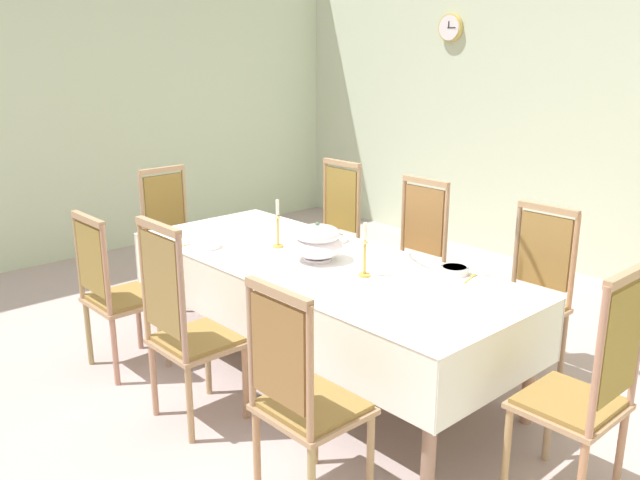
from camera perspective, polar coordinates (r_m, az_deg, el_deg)
name	(u,v)px	position (r m, az deg, el deg)	size (l,w,h in m)	color
ground	(318,372)	(4.44, -0.14, -11.21)	(6.86, 6.17, 0.04)	#B4A09E
back_wall	(579,88)	(6.48, 21.22, 12.03)	(6.86, 0.08, 3.36)	beige
left_wall	(73,85)	(6.93, -20.32, 12.31)	(0.08, 6.17, 3.36)	beige
dining_table	(318,272)	(4.17, -0.16, -2.74)	(2.70, 1.07, 0.74)	tan
tablecloth	(318,275)	(4.18, -0.16, -2.98)	(2.72, 1.09, 0.37)	white
chair_south_a	(114,290)	(4.43, -17.14, -4.12)	(0.44, 0.42, 1.05)	tan
chair_north_a	(331,232)	(5.43, 0.92, 0.68)	(0.44, 0.42, 1.15)	tan
chair_south_b	(185,325)	(3.70, -11.45, -7.09)	(0.44, 0.42, 1.17)	tan
chair_north_b	(412,256)	(4.87, 7.84, -1.40)	(0.44, 0.42, 1.12)	#A67D61
chair_south_c	(302,395)	(3.01, -1.55, -13.05)	(0.44, 0.42, 1.08)	tan
chair_north_c	(530,292)	(4.36, 17.51, -4.28)	(0.44, 0.42, 1.09)	tan
chair_head_west	(173,234)	(5.57, -12.39, 0.49)	(0.42, 0.44, 1.09)	tan
chair_head_east	(586,388)	(3.24, 21.75, -11.62)	(0.42, 0.44, 1.15)	tan
soup_tureen	(317,242)	(4.12, -0.24, -0.17)	(0.32, 0.32, 0.25)	white
candlestick_west	(278,229)	(4.40, -3.63, 0.96)	(0.07, 0.07, 0.32)	gold
candlestick_east	(364,256)	(3.84, 3.81, -1.33)	(0.07, 0.07, 0.32)	gold
bowl_near_left	(454,270)	(3.99, 11.39, -2.49)	(0.17, 0.17, 0.04)	white
bowl_near_right	(205,244)	(4.47, -9.78, -0.31)	(0.20, 0.20, 0.05)	white
bowl_far_left	(333,238)	(4.56, 1.09, 0.21)	(0.20, 0.20, 0.04)	white
spoon_primary	(472,276)	(3.95, 12.86, -3.03)	(0.06, 0.17, 0.01)	gold
spoon_secondary	(198,242)	(4.60, -10.37, -0.17)	(0.03, 0.18, 0.01)	gold
mounted_clock	(450,28)	(7.15, 11.06, 17.34)	(0.27, 0.06, 0.27)	#D1B251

